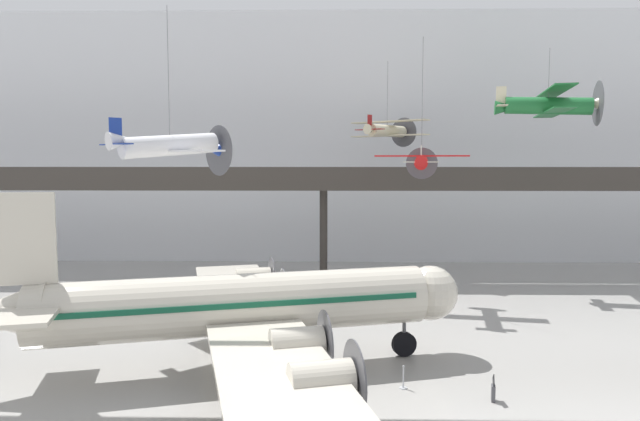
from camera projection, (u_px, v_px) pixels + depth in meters
name	position (u px, v px, depth m)	size (l,w,h in m)	color
ground_plane	(314.00, 410.00, 23.70)	(260.00, 260.00, 0.00)	#9E9B96
hangar_back_wall	(325.00, 139.00, 59.60)	(140.00, 3.00, 25.55)	silver
mezzanine_walkway	(323.00, 186.00, 49.53)	(110.00, 3.20, 9.91)	#38332D
airliner_silver_main	(234.00, 306.00, 27.89)	(23.67, 27.44, 8.97)	beige
suspended_plane_white_twin	(170.00, 146.00, 32.97)	(7.35, 7.45, 9.71)	silver
suspended_plane_cream_biplane	(387.00, 130.00, 51.13)	(6.76, 6.35, 7.53)	beige
suspended_plane_green_biplane	(548.00, 105.00, 45.28)	(8.27, 10.01, 6.16)	#1E6B33
suspended_plane_red_highwing	(421.00, 161.00, 40.87)	(6.80, 5.60, 10.11)	red
stanchion_barrier	(403.00, 381.00, 25.97)	(0.36, 0.36, 1.08)	#B2B5BA
info_sign_pedestal	(493.00, 391.00, 24.58)	(0.24, 0.77, 1.24)	#4C4C51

